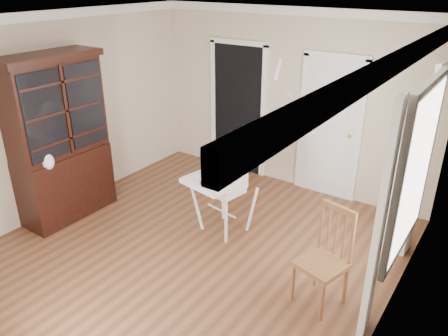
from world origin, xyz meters
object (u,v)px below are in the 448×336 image
Objects in this scene: dining_chair at (324,261)px; sippy_cup at (203,170)px; china_cabinet at (59,139)px; cake at (211,178)px; high_chair at (224,183)px.

sippy_cup is at bearing -178.55° from dining_chair.
china_cabinet is (-1.80, -0.75, 0.26)m from sippy_cup.
cake is 0.25m from sippy_cup.
dining_chair reaches higher than sippy_cup.
china_cabinet is at bearing -157.30° from sippy_cup.
sippy_cup is 1.97m from china_cabinet.
high_chair is 0.29m from cake.
dining_chair is (1.62, -0.31, -0.35)m from cake.
china_cabinet reaches higher than high_chair.
dining_chair reaches higher than cake.
high_chair is 1.70m from dining_chair.
cake is 1.68m from dining_chair.
dining_chair is (1.59, -0.56, -0.20)m from high_chair.
high_chair is at bearing 23.31° from china_cabinet.
cake is at bearing 17.27° from china_cabinet.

